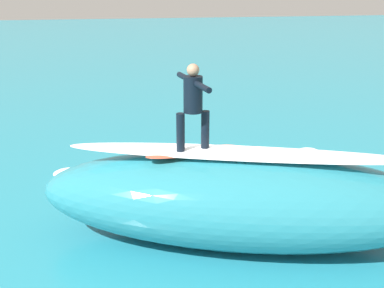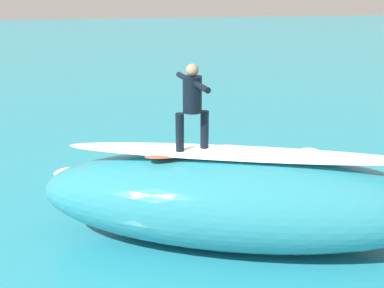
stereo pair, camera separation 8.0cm
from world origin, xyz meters
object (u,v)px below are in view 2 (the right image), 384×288
object	(u,v)px
surfer_riding	(192,101)
surfer_paddling	(195,165)
surfboard_riding	(192,151)
surfboard_paddling	(192,170)

from	to	relation	value
surfer_riding	surfer_paddling	xyz separation A→B (m)	(-0.71, -3.53, -2.68)
surfboard_riding	surfboard_paddling	bearing A→B (deg)	-109.73
surfboard_riding	surfboard_paddling	size ratio (longest dim) A/B	0.81
surfboard_riding	surfer_paddling	size ratio (longest dim) A/B	1.16
surfboard_riding	surfer_riding	size ratio (longest dim) A/B	1.14
surfer_riding	surfboard_paddling	world-z (taller)	surfer_riding
surfer_riding	surfboard_paddling	xyz separation A→B (m)	(-0.64, -3.64, -2.86)
surfboard_paddling	surfer_riding	bearing A→B (deg)	137.30
surfer_riding	surfer_paddling	world-z (taller)	surfer_riding
surfboard_paddling	surfer_paddling	world-z (taller)	surfer_paddling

